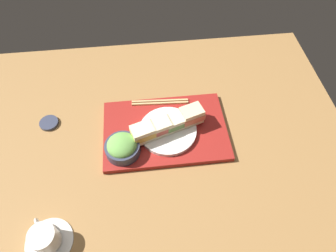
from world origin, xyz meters
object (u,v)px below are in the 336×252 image
sandwich_plate (168,130)px  sandwich_inner_near (176,122)px  sandwich_inner_far (160,127)px  sandwich_farmost (143,133)px  coffee_cup (46,239)px  chopsticks_pair (160,102)px  sandwich_nearmost (191,115)px  salad_bowl (122,147)px  small_sauce_dish (49,123)px

sandwich_plate → sandwich_inner_near: (-2.82, -0.89, 3.10)cm
sandwich_inner_far → sandwich_farmost: (5.63, 1.79, 0.16)cm
sandwich_inner_far → coffee_cup: 46.20cm
sandwich_plate → chopsticks_pair: bearing=-83.7°
sandwich_plate → sandwich_nearmost: bearing=-162.4°
sandwich_nearmost → salad_bowl: size_ratio=0.81×
sandwich_plate → sandwich_farmost: bearing=17.6°
chopsticks_pair → salad_bowl: bearing=54.2°
sandwich_nearmost → sandwich_inner_near: 5.94cm
coffee_cup → sandwich_plate: bearing=-138.9°
sandwich_plate → sandwich_inner_far: bearing=17.6°
sandwich_inner_near → sandwich_inner_far: (5.63, 1.79, 0.27)cm
sandwich_nearmost → chopsticks_pair: bearing=-46.2°
sandwich_inner_near → sandwich_inner_far: sandwich_inner_far is taller
sandwich_farmost → small_sauce_dish: (33.33, -11.87, -5.70)cm
sandwich_inner_near → sandwich_farmost: size_ratio=1.04×
salad_bowl → chopsticks_pair: bearing=-125.8°
small_sauce_dish → coffee_cup: bearing=96.9°
sandwich_farmost → small_sauce_dish: bearing=-19.6°
sandwich_farmost → chopsticks_pair: bearing=-114.1°
sandwich_inner_near → salad_bowl: 19.63cm
sandwich_inner_near → salad_bowl: (18.20, 7.28, -0.94)cm
chopsticks_pair → small_sauce_dish: size_ratio=3.16×
sandwich_plate → chopsticks_pair: 13.07cm
sandwich_nearmost → chopsticks_pair: size_ratio=0.44×
sandwich_farmost → salad_bowl: (6.93, 3.71, -1.37)cm
sandwich_nearmost → salad_bowl: sandwich_nearmost is taller
sandwich_plate → sandwich_farmost: (8.45, 2.68, 3.53)cm
salad_bowl → small_sauce_dish: (26.40, -15.57, -4.33)cm
sandwich_plate → coffee_cup: bearing=41.1°
sandwich_inner_far → salad_bowl: bearing=23.6°
sandwich_nearmost → sandwich_inner_far: 11.82cm
sandwich_plate → sandwich_inner_near: bearing=-162.4°
sandwich_nearmost → salad_bowl: 25.55cm
chopsticks_pair → sandwich_farmost: bearing=65.9°
sandwich_farmost → small_sauce_dish: sandwich_farmost is taller
sandwich_nearmost → coffee_cup: size_ratio=0.69×
sandwich_nearmost → chopsticks_pair: 14.84cm
chopsticks_pair → coffee_cup: bearing=51.9°
sandwich_plate → sandwich_inner_far: sandwich_inner_far is taller
salad_bowl → sandwich_nearmost: bearing=-159.2°
sandwich_inner_near → sandwich_inner_far: bearing=17.6°
sandwich_nearmost → sandwich_farmost: sandwich_nearmost is taller
chopsticks_pair → coffee_cup: 57.29cm
coffee_cup → sandwich_inner_near: bearing=-140.2°
sandwich_nearmost → coffee_cup: sandwich_nearmost is taller
sandwich_nearmost → sandwich_farmost: 17.73cm
sandwich_nearmost → sandwich_inner_near: bearing=17.6°
sandwich_farmost → coffee_cup: sandwich_farmost is taller
sandwich_plate → chopsticks_pair: size_ratio=0.94×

